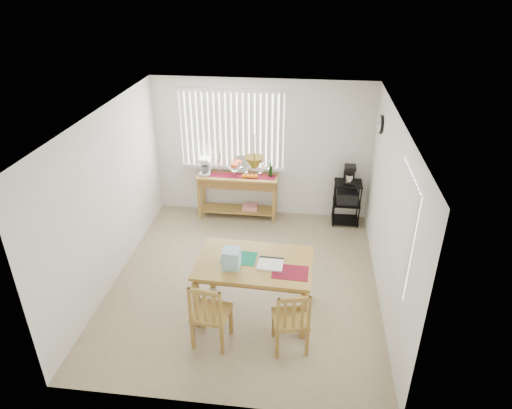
# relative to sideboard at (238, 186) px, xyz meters

# --- Properties ---
(ground) EXTENTS (4.00, 4.50, 0.01)m
(ground) POSITION_rel_sideboard_xyz_m (0.42, -2.02, -0.64)
(ground) COLOR tan
(room_shell) EXTENTS (4.20, 4.70, 2.70)m
(room_shell) POSITION_rel_sideboard_xyz_m (0.42, -2.00, 1.05)
(room_shell) COLOR white
(room_shell) RESTS_ON ground
(sideboard) EXTENTS (1.51, 0.42, 0.85)m
(sideboard) POSITION_rel_sideboard_xyz_m (0.00, 0.00, 0.00)
(sideboard) COLOR #AA8339
(sideboard) RESTS_ON ground
(sideboard_items) EXTENTS (1.43, 0.36, 0.65)m
(sideboard_items) POSITION_rel_sideboard_xyz_m (-0.24, 0.01, 0.34)
(sideboard_items) COLOR maroon
(sideboard_items) RESTS_ON sideboard
(wire_cart) EXTENTS (0.49, 0.39, 0.83)m
(wire_cart) POSITION_rel_sideboard_xyz_m (2.03, -0.02, -0.13)
(wire_cart) COLOR black
(wire_cart) RESTS_ON ground
(cart_items) EXTENTS (0.20, 0.24, 0.34)m
(cart_items) POSITION_rel_sideboard_xyz_m (2.03, -0.01, 0.36)
(cart_items) COLOR black
(cart_items) RESTS_ON wire_cart
(dining_table) EXTENTS (1.57, 1.05, 0.82)m
(dining_table) POSITION_rel_sideboard_xyz_m (0.64, -2.66, 0.09)
(dining_table) COLOR #AA8339
(dining_table) RESTS_ON ground
(table_items) EXTENTS (1.18, 0.59, 0.26)m
(table_items) POSITION_rel_sideboard_xyz_m (0.49, -2.79, 0.29)
(table_items) COLOR #15795A
(table_items) RESTS_ON dining_table
(chair_left) EXTENTS (0.49, 0.49, 0.97)m
(chair_left) POSITION_rel_sideboard_xyz_m (0.17, -3.36, -0.16)
(chair_left) COLOR #AA8339
(chair_left) RESTS_ON ground
(chair_right) EXTENTS (0.51, 0.51, 0.94)m
(chair_right) POSITION_rel_sideboard_xyz_m (1.18, -3.33, -0.18)
(chair_right) COLOR #AA8339
(chair_right) RESTS_ON ground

